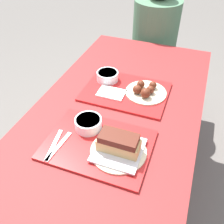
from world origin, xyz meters
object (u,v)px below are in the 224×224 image
Objects in this scene: tray_near at (98,145)px; wings_plate_far at (145,91)px; bowl_coleslaw_near at (88,123)px; person_seated_across at (155,31)px; tray_far at (126,92)px; brisket_sandwich_plate at (119,146)px; bowl_coleslaw_far at (108,76)px.

wings_plate_far is (0.09, 0.40, 0.02)m from tray_near.
person_seated_across reaches higher than bowl_coleslaw_near.
tray_far is 0.85m from person_seated_across.
bowl_coleslaw_near reaches higher than tray_near.
tray_far is at bearing 104.10° from brisket_sandwich_plate.
tray_far is at bearing -87.76° from person_seated_across.
bowl_coleslaw_near is 0.19m from brisket_sandwich_plate.
bowl_coleslaw_near is 0.37m from wings_plate_far.
person_seated_across reaches higher than bowl_coleslaw_far.
tray_near is 1.24m from person_seated_across.
tray_near is at bearing 172.70° from brisket_sandwich_plate.
brisket_sandwich_plate is 0.32× the size of person_seated_across.
tray_far is 0.42m from brisket_sandwich_plate.
tray_far is at bearing -173.88° from wings_plate_far.
bowl_coleslaw_far is at bearing 167.30° from wings_plate_far.
tray_near is 3.67× the size of bowl_coleslaw_far.
tray_near and tray_far have the same top height.
person_seated_across is at bearing 88.37° from bowl_coleslaw_near.
bowl_coleslaw_near is at bearing -81.26° from bowl_coleslaw_far.
wings_plate_far is at bearing 63.09° from bowl_coleslaw_near.
bowl_coleslaw_far reaches higher than tray_far.
tray_far is 0.33m from bowl_coleslaw_near.
wings_plate_far reaches higher than bowl_coleslaw_near.
brisket_sandwich_plate is at bearing -83.86° from person_seated_across.
person_seated_across is at bearing 99.16° from wings_plate_far.
bowl_coleslaw_near is 0.39m from bowl_coleslaw_far.
tray_far is 3.67× the size of bowl_coleslaw_far.
bowl_coleslaw_near is at bearing 153.31° from brisket_sandwich_plate.
wings_plate_far reaches higher than tray_near.
bowl_coleslaw_far is 0.56× the size of wings_plate_far.
person_seated_across is (-0.13, 1.25, -0.05)m from brisket_sandwich_plate.
bowl_coleslaw_far is (-0.13, 0.06, 0.03)m from tray_far.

